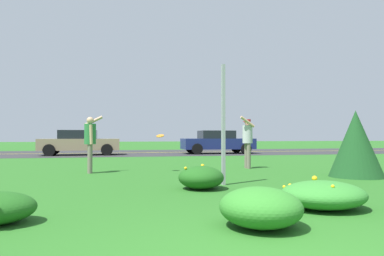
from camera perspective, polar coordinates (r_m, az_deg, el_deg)
name	(u,v)px	position (r m, az deg, el deg)	size (l,w,h in m)	color
ground_plane	(153,166)	(13.54, -6.13, -5.96)	(120.00, 120.00, 0.00)	#26601E
highway_strip	(136,153)	(24.18, -8.88, -3.88)	(120.00, 9.40, 0.01)	#2D2D30
highway_center_stripe	(136,153)	(24.18, -8.88, -3.87)	(120.00, 0.16, 0.00)	yellow
daylily_clump_front_right	(201,177)	(7.62, 1.43, -7.80)	(0.95, 1.04, 0.51)	#1E5619
daylily_clump_front_left	(260,207)	(4.55, 10.76, -12.19)	(1.00, 1.07, 0.48)	#2D7526
daylily_clump_mid_center	(323,195)	(5.94, 19.99, -9.87)	(1.30, 1.18, 0.46)	#337F2D
sign_post_near_path	(223,124)	(8.24, 4.96, 0.57)	(0.07, 0.10, 2.74)	#93969B
evergreen_shrub_side	(356,144)	(10.74, 24.44, -2.26)	(1.43, 1.43, 1.80)	#19471E
person_thrower_green_shirt	(90,139)	(11.21, -15.76, -1.72)	(0.56, 0.52, 1.74)	#287038
person_catcher_red_cap_gray_shirt	(247,138)	(12.52, 8.73, -1.62)	(0.53, 0.52, 1.79)	#B2B2B7
frisbee_orange	(160,136)	(11.24, -5.04, -1.25)	(0.25, 0.24, 0.13)	orange
car_tan_center_left	(80,142)	(22.08, -17.33, -2.18)	(4.50, 2.00, 1.45)	#937F60
car_navy_center_right	(217,142)	(22.92, 4.03, -2.20)	(4.50, 2.00, 1.45)	navy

